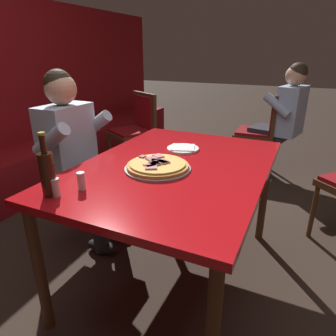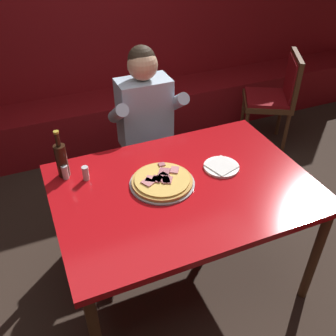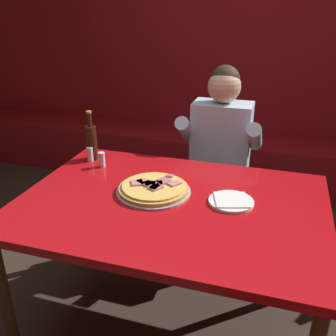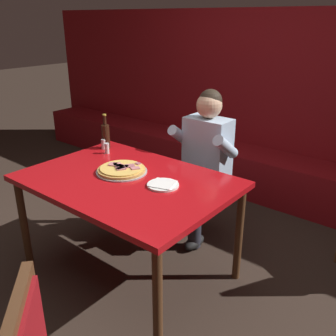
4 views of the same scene
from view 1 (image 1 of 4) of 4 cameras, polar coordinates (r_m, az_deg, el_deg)
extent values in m
plane|color=#33261E|center=(2.12, 1.14, -19.33)|extent=(24.00, 24.00, 0.00)
cylinder|color=#4C2D19|center=(2.36, 17.79, -5.11)|extent=(0.06, 0.06, 0.74)
cylinder|color=#4C2D19|center=(1.70, -23.27, -17.43)|extent=(0.06, 0.06, 0.74)
cylinder|color=#4C2D19|center=(2.59, -1.97, -1.61)|extent=(0.06, 0.06, 0.74)
cube|color=#B20F14|center=(1.72, 1.33, 0.05)|extent=(1.43, 1.01, 0.04)
cylinder|color=#9E9EA3|center=(1.65, -1.97, -0.07)|extent=(0.36, 0.36, 0.01)
cylinder|color=#C69347|center=(1.64, -1.98, 0.38)|extent=(0.34, 0.34, 0.02)
cylinder|color=#E0B251|center=(1.64, -1.98, 0.84)|extent=(0.31, 0.31, 0.01)
cube|color=#A85B66|center=(1.73, -4.88, 2.21)|extent=(0.04, 0.03, 0.01)
cube|color=#B76670|center=(1.62, -2.28, 0.94)|extent=(0.06, 0.06, 0.01)
cube|color=#B76670|center=(1.64, -0.89, 1.22)|extent=(0.08, 0.08, 0.01)
cube|color=#A85B66|center=(1.68, -2.99, 1.74)|extent=(0.09, 0.09, 0.01)
cube|color=#C6757A|center=(1.56, -3.25, 0.14)|extent=(0.08, 0.08, 0.01)
cube|color=#C6757A|center=(1.73, -1.86, 2.33)|extent=(0.07, 0.08, 0.01)
cube|color=#A85B66|center=(1.61, -2.59, 0.83)|extent=(0.08, 0.08, 0.01)
cube|color=#A85B66|center=(1.63, -0.90, 1.13)|extent=(0.05, 0.06, 0.01)
cube|color=#A85B66|center=(1.65, -2.25, 1.36)|extent=(0.07, 0.07, 0.01)
cube|color=#C6757A|center=(1.59, -3.46, 0.55)|extent=(0.08, 0.08, 0.01)
cylinder|color=white|center=(1.97, 2.85, 3.69)|extent=(0.21, 0.21, 0.01)
cube|color=white|center=(1.97, 2.86, 3.96)|extent=(0.19, 0.19, 0.01)
cylinder|color=black|center=(1.42, -21.92, -1.20)|extent=(0.07, 0.07, 0.20)
cylinder|color=black|center=(1.37, -22.72, 4.19)|extent=(0.03, 0.03, 0.08)
cylinder|color=#B29933|center=(1.36, -23.00, 6.04)|extent=(0.03, 0.03, 0.01)
cylinder|color=silver|center=(1.42, -20.58, -3.77)|extent=(0.04, 0.04, 0.07)
cylinder|color=silver|center=(1.43, -20.51, -4.29)|extent=(0.03, 0.03, 0.04)
cylinder|color=silver|center=(1.41, -20.81, -2.18)|extent=(0.04, 0.04, 0.01)
cylinder|color=silver|center=(1.45, -16.16, -2.66)|extent=(0.04, 0.04, 0.07)
cylinder|color=#28231E|center=(1.46, -16.11, -3.18)|extent=(0.03, 0.03, 0.04)
cylinder|color=silver|center=(1.44, -16.34, -1.10)|extent=(0.04, 0.04, 0.01)
ellipsoid|color=black|center=(2.32, -12.50, -14.38)|extent=(0.11, 0.24, 0.09)
ellipsoid|color=black|center=(2.45, -9.66, -12.00)|extent=(0.11, 0.24, 0.09)
cylinder|color=#282833|center=(2.22, -12.88, -10.49)|extent=(0.11, 0.11, 0.43)
cylinder|color=#282833|center=(2.35, -9.94, -8.24)|extent=(0.11, 0.11, 0.43)
cube|color=#282833|center=(2.22, -13.99, -2.46)|extent=(0.34, 0.40, 0.12)
cube|color=silver|center=(2.25, -18.62, 4.77)|extent=(0.38, 0.22, 0.52)
cylinder|color=silver|center=(2.03, -21.39, 4.98)|extent=(0.09, 0.30, 0.25)
cylinder|color=silver|center=(2.34, -13.76, 7.92)|extent=(0.09, 0.30, 0.25)
sphere|color=#D6A884|center=(2.18, -19.77, 13.96)|extent=(0.21, 0.21, 0.21)
sphere|color=#2D2319|center=(2.19, -20.18, 14.86)|extent=(0.19, 0.19, 0.19)
cylinder|color=#4C2D19|center=(2.59, 25.89, -7.51)|extent=(0.04, 0.04, 0.44)
cylinder|color=#4C2D19|center=(3.71, -10.91, 2.81)|extent=(0.04, 0.04, 0.44)
cylinder|color=#4C2D19|center=(3.39, -8.06, 1.19)|extent=(0.04, 0.04, 0.44)
cylinder|color=#4C2D19|center=(3.88, -5.87, 3.92)|extent=(0.04, 0.04, 0.44)
cylinder|color=#4C2D19|center=(3.57, -2.72, 2.46)|extent=(0.04, 0.04, 0.44)
cube|color=#4C2D19|center=(3.56, -7.07, 6.40)|extent=(0.60, 0.60, 0.05)
cube|color=maroon|center=(3.55, -7.10, 7.03)|extent=(0.55, 0.55, 0.03)
cube|color=#4C2D19|center=(3.60, -4.45, 10.68)|extent=(0.25, 0.41, 0.44)
cube|color=maroon|center=(3.59, -4.79, 10.63)|extent=(0.19, 0.33, 0.37)
cylinder|color=#4C2D19|center=(3.93, 13.51, 3.67)|extent=(0.04, 0.04, 0.44)
cylinder|color=#4C2D19|center=(3.57, 12.37, 1.98)|extent=(0.04, 0.04, 0.44)
cylinder|color=#4C2D19|center=(3.89, 19.01, 2.89)|extent=(0.04, 0.04, 0.44)
cylinder|color=#4C2D19|center=(3.53, 18.40, 1.10)|extent=(0.04, 0.04, 0.44)
cube|color=#4C2D19|center=(3.65, 16.22, 6.12)|extent=(0.45, 0.45, 0.05)
cube|color=maroon|center=(3.64, 16.28, 6.73)|extent=(0.41, 0.41, 0.03)
cube|color=#4C2D19|center=(3.58, 19.84, 9.56)|extent=(0.44, 0.05, 0.45)
cube|color=maroon|center=(3.58, 19.44, 9.62)|extent=(0.36, 0.03, 0.38)
ellipsoid|color=black|center=(3.89, 17.09, 0.39)|extent=(0.16, 0.26, 0.09)
ellipsoid|color=black|center=(3.72, 15.92, -0.48)|extent=(0.16, 0.26, 0.09)
cylinder|color=#282833|center=(3.84, 17.39, 2.97)|extent=(0.11, 0.11, 0.43)
cylinder|color=#282833|center=(3.66, 16.21, 2.21)|extent=(0.11, 0.11, 0.43)
cube|color=#282833|center=(3.64, 18.74, 6.43)|extent=(0.42, 0.47, 0.12)
cube|color=#9EBCE0|center=(3.52, 22.33, 10.03)|extent=(0.42, 0.30, 0.52)
cylinder|color=#9EBCE0|center=(3.74, 22.36, 11.87)|extent=(0.16, 0.31, 0.25)
cylinder|color=#9EBCE0|center=(3.32, 20.04, 11.14)|extent=(0.16, 0.31, 0.25)
sphere|color=#D6A884|center=(3.48, 23.20, 15.90)|extent=(0.21, 0.21, 0.21)
sphere|color=#2D2319|center=(3.47, 23.54, 16.43)|extent=(0.19, 0.19, 0.19)
camera|label=2|loc=(1.32, 86.34, 36.28)|focal=40.00mm
camera|label=3|loc=(2.10, 52.62, 20.44)|focal=40.00mm
camera|label=4|loc=(3.36, 46.63, 22.61)|focal=40.00mm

